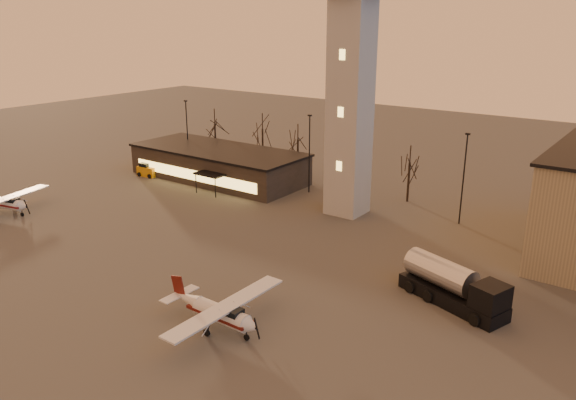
{
  "coord_description": "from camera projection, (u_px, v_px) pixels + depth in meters",
  "views": [
    {
      "loc": [
        30.89,
        -24.15,
        21.64
      ],
      "look_at": [
        3.89,
        13.0,
        6.72
      ],
      "focal_mm": 35.0,
      "sensor_mm": 36.0,
      "label": 1
    }
  ],
  "objects": [
    {
      "name": "ground",
      "position": [
        146.0,
        318.0,
        42.53
      ],
      "size": [
        220.0,
        220.0,
        0.0
      ],
      "primitive_type": "plane",
      "color": "#3F3D3A",
      "rests_on": "ground"
    },
    {
      "name": "control_tower",
      "position": [
        351.0,
        70.0,
        60.57
      ],
      "size": [
        6.8,
        6.8,
        32.6
      ],
      "color": "#A19E99",
      "rests_on": "ground"
    },
    {
      "name": "terminal",
      "position": [
        218.0,
        164.0,
        78.77
      ],
      "size": [
        25.4,
        12.2,
        4.3
      ],
      "color": "black",
      "rests_on": "ground"
    },
    {
      "name": "light_poles",
      "position": [
        356.0,
        166.0,
        64.43
      ],
      "size": [
        58.5,
        12.25,
        10.14
      ],
      "color": "black",
      "rests_on": "ground"
    },
    {
      "name": "tree_row",
      "position": [
        296.0,
        136.0,
        78.48
      ],
      "size": [
        37.2,
        9.2,
        8.8
      ],
      "color": "black",
      "rests_on": "ground"
    },
    {
      "name": "cessna_front",
      "position": [
        223.0,
        317.0,
        40.47
      ],
      "size": [
        8.88,
        11.23,
        3.11
      ],
      "rotation": [
        0.0,
        0.0,
        -0.01
      ],
      "color": "silver",
      "rests_on": "ground"
    },
    {
      "name": "cessna_rear",
      "position": [
        7.0,
        205.0,
        64.76
      ],
      "size": [
        8.75,
        10.96,
        3.02
      ],
      "rotation": [
        0.0,
        0.0,
        0.23
      ],
      "color": "silver",
      "rests_on": "ground"
    },
    {
      "name": "fuel_truck",
      "position": [
        452.0,
        288.0,
        44.28
      ],
      "size": [
        9.42,
        5.39,
        3.36
      ],
      "rotation": [
        0.0,
        0.0,
        -0.33
      ],
      "color": "black",
      "rests_on": "ground"
    },
    {
      "name": "service_cart",
      "position": [
        148.0,
        171.0,
        80.5
      ],
      "size": [
        3.13,
        2.14,
        1.91
      ],
      "rotation": [
        0.0,
        0.0,
        0.09
      ],
      "color": "#C37F0B",
      "rests_on": "ground"
    }
  ]
}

